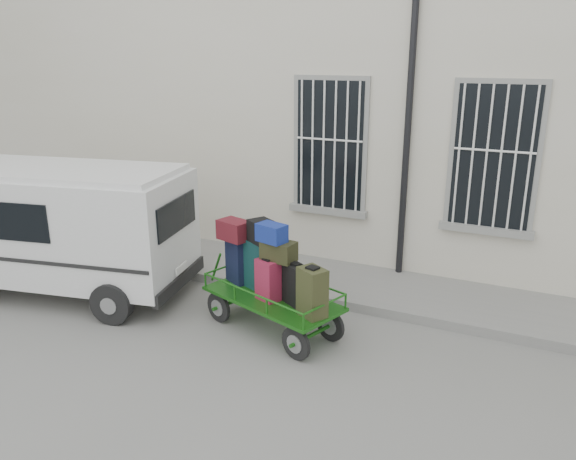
{
  "coord_description": "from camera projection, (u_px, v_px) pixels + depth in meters",
  "views": [
    {
      "loc": [
        3.06,
        -6.14,
        3.79
      ],
      "look_at": [
        -0.28,
        1.0,
        1.3
      ],
      "focal_mm": 35.0,
      "sensor_mm": 36.0,
      "label": 1
    }
  ],
  "objects": [
    {
      "name": "luggage_cart",
      "position": [
        269.0,
        274.0,
        7.81
      ],
      "size": [
        2.39,
        1.5,
        1.6
      ],
      "rotation": [
        0.0,
        0.0,
        -0.33
      ],
      "color": "black",
      "rests_on": "ground"
    },
    {
      "name": "van",
      "position": [
        60.0,
        222.0,
        8.97
      ],
      "size": [
        4.4,
        2.51,
        2.09
      ],
      "rotation": [
        0.0,
        0.0,
        0.2
      ],
      "color": "white",
      "rests_on": "ground"
    },
    {
      "name": "building",
      "position": [
        393.0,
        93.0,
        11.52
      ],
      "size": [
        24.0,
        5.15,
        6.0
      ],
      "color": "beige",
      "rests_on": "ground"
    },
    {
      "name": "ground",
      "position": [
        276.0,
        343.0,
        7.68
      ],
      "size": [
        80.0,
        80.0,
        0.0
      ],
      "primitive_type": "plane",
      "color": "slate",
      "rests_on": "ground"
    },
    {
      "name": "sidewalk",
      "position": [
        333.0,
        281.0,
        9.56
      ],
      "size": [
        24.0,
        1.7,
        0.15
      ],
      "primitive_type": "cube",
      "color": "gray",
      "rests_on": "ground"
    }
  ]
}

